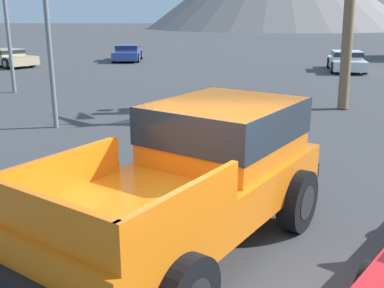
# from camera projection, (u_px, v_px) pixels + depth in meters

# --- Properties ---
(ground_plane) EXTENTS (320.00, 320.00, 0.00)m
(ground_plane) POSITION_uv_depth(u_px,v_px,m) (217.00, 268.00, 5.90)
(ground_plane) COLOR #424244
(orange_pickup_truck) EXTENTS (4.27, 5.33, 1.98)m
(orange_pickup_truck) POSITION_uv_depth(u_px,v_px,m) (203.00, 168.00, 6.32)
(orange_pickup_truck) COLOR orange
(orange_pickup_truck) RESTS_ON ground_plane
(parked_car_blue) EXTENTS (2.14, 4.20, 1.11)m
(parked_car_blue) POSITION_uv_depth(u_px,v_px,m) (127.00, 53.00, 31.90)
(parked_car_blue) COLOR #334C9E
(parked_car_blue) RESTS_ON ground_plane
(parked_car_tan) EXTENTS (4.59, 4.02, 1.09)m
(parked_car_tan) POSITION_uv_depth(u_px,v_px,m) (7.00, 57.00, 28.48)
(parked_car_tan) COLOR tan
(parked_car_tan) RESTS_ON ground_plane
(parked_car_white) EXTENTS (2.46, 4.64, 1.14)m
(parked_car_white) POSITION_uv_depth(u_px,v_px,m) (347.00, 61.00, 26.29)
(parked_car_white) COLOR white
(parked_car_white) RESTS_ON ground_plane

